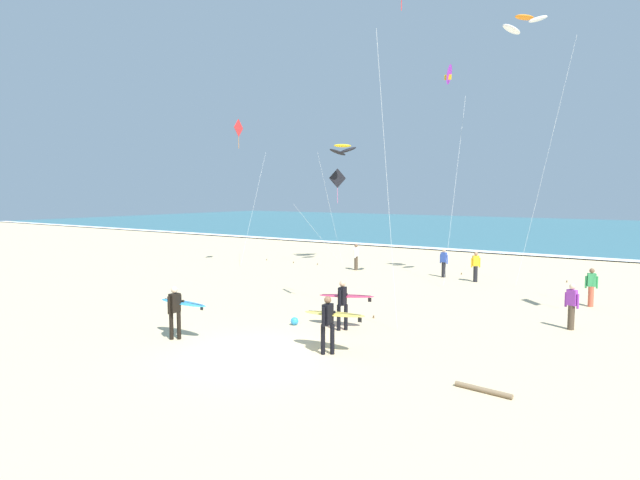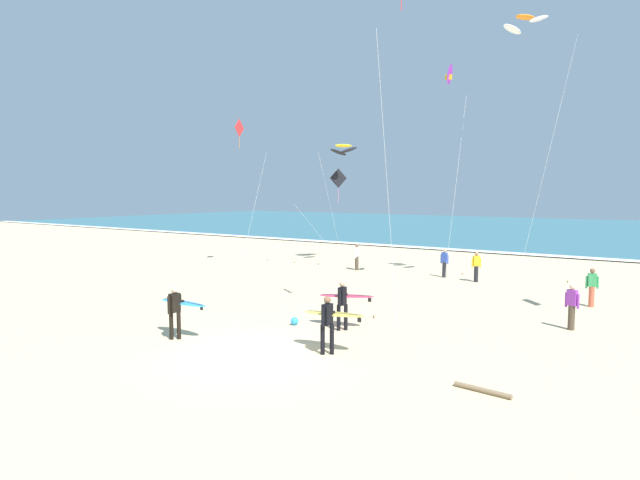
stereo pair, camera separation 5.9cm
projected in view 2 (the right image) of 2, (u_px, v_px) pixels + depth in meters
ground_plane at (255, 355)px, 15.52m from camera, size 160.00×160.00×0.00m
ocean_water at (588, 231)px, 64.40m from camera, size 160.00×60.00×0.08m
shoreline_foam at (524, 254)px, 40.09m from camera, size 160.00×1.46×0.01m
surfer_lead at (330, 318)px, 15.62m from camera, size 2.05×0.96×1.71m
surfer_trailing at (344, 299)px, 18.34m from camera, size 2.09×1.08×1.71m
surfer_third at (178, 306)px, 17.20m from camera, size 1.99×0.90×1.71m
kite_diamond_charcoal_near at (337, 181)px, 36.60m from camera, size 1.85×3.62×6.29m
kite_diamond_scarlet_far at (241, 135)px, 33.10m from camera, size 0.95×4.03×9.14m
kite_arc_amber_high at (525, 23)px, 25.47m from camera, size 3.09×3.94×13.04m
kite_delta_violet_distant at (449, 76)px, 25.59m from camera, size 0.98×5.06×10.74m
kite_arc_golden_close at (343, 150)px, 34.53m from camera, size 2.68×2.59×7.75m
bystander_yellow_top at (476, 267)px, 28.02m from camera, size 0.41×0.34×1.59m
bystander_green_top at (592, 287)px, 21.94m from camera, size 0.47×0.28×1.59m
bystander_purple_top at (572, 306)px, 18.26m from camera, size 0.48×0.27×1.59m
bystander_blue_top at (444, 263)px, 29.55m from camera, size 0.49×0.24×1.59m
bystander_white_top at (357, 257)px, 32.30m from camera, size 0.24×0.49×1.59m
beach_ball at (295, 321)px, 18.98m from camera, size 0.28×0.28×0.28m
driftwood_log at (482, 390)px, 12.58m from camera, size 1.39×0.25×0.12m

